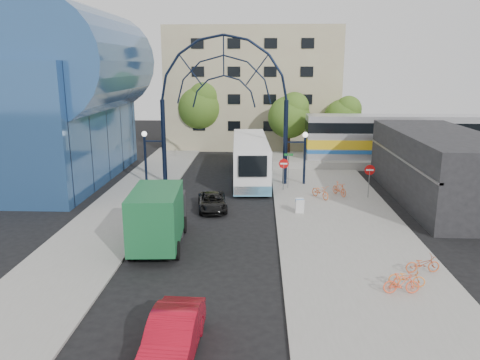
{
  "coord_description": "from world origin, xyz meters",
  "views": [
    {
      "loc": [
        2.88,
        -23.84,
        9.71
      ],
      "look_at": [
        1.63,
        6.0,
        2.35
      ],
      "focal_mm": 35.0,
      "sensor_mm": 36.0,
      "label": 1
    }
  ],
  "objects_px": {
    "stop_sign": "(284,166)",
    "bike_far_b": "(402,283)",
    "tree_north_c": "(344,116)",
    "city_bus": "(250,158)",
    "tree_north_a": "(290,115)",
    "bike_far_a": "(407,278)",
    "sandwich_board": "(300,204)",
    "black_suv": "(212,202)",
    "red_sedan": "(172,337)",
    "street_name_sign": "(288,163)",
    "gateway_arch": "(224,80)",
    "tree_north_b": "(201,105)",
    "bike_near_a": "(320,192)",
    "do_not_enter_sign": "(370,173)",
    "green_truck": "(159,216)",
    "bike_far_c": "(423,264)",
    "train_car": "(436,137)",
    "bike_near_b": "(339,189)"
  },
  "relations": [
    {
      "from": "tree_north_b",
      "to": "street_name_sign",
      "type": "bearing_deg",
      "value": -62.35
    },
    {
      "from": "stop_sign",
      "to": "city_bus",
      "type": "bearing_deg",
      "value": 124.81
    },
    {
      "from": "do_not_enter_sign",
      "to": "sandwich_board",
      "type": "bearing_deg",
      "value": -143.32
    },
    {
      "from": "green_truck",
      "to": "black_suv",
      "type": "relative_size",
      "value": 1.66
    },
    {
      "from": "red_sedan",
      "to": "bike_near_b",
      "type": "bearing_deg",
      "value": 68.18
    },
    {
      "from": "red_sedan",
      "to": "bike_far_b",
      "type": "height_order",
      "value": "red_sedan"
    },
    {
      "from": "sandwich_board",
      "to": "train_car",
      "type": "distance_m",
      "value": 21.65
    },
    {
      "from": "tree_north_a",
      "to": "bike_near_a",
      "type": "distance_m",
      "value": 16.79
    },
    {
      "from": "tree_north_c",
      "to": "city_bus",
      "type": "relative_size",
      "value": 0.5
    },
    {
      "from": "stop_sign",
      "to": "sandwich_board",
      "type": "relative_size",
      "value": 2.53
    },
    {
      "from": "street_name_sign",
      "to": "city_bus",
      "type": "bearing_deg",
      "value": 133.35
    },
    {
      "from": "bike_near_b",
      "to": "tree_north_a",
      "type": "bearing_deg",
      "value": 73.95
    },
    {
      "from": "sandwich_board",
      "to": "tree_north_c",
      "type": "height_order",
      "value": "tree_north_c"
    },
    {
      "from": "do_not_enter_sign",
      "to": "tree_north_c",
      "type": "height_order",
      "value": "tree_north_c"
    },
    {
      "from": "stop_sign",
      "to": "tree_north_c",
      "type": "distance_m",
      "value": 17.68
    },
    {
      "from": "black_suv",
      "to": "bike_near_b",
      "type": "bearing_deg",
      "value": 13.28
    },
    {
      "from": "gateway_arch",
      "to": "street_name_sign",
      "type": "height_order",
      "value": "gateway_arch"
    },
    {
      "from": "red_sedan",
      "to": "city_bus",
      "type": "bearing_deg",
      "value": 87.22
    },
    {
      "from": "green_truck",
      "to": "bike_far_b",
      "type": "distance_m",
      "value": 12.92
    },
    {
      "from": "tree_north_b",
      "to": "bike_near_a",
      "type": "height_order",
      "value": "tree_north_b"
    },
    {
      "from": "bike_near_a",
      "to": "bike_far_c",
      "type": "xyz_separation_m",
      "value": [
        3.25,
        -12.63,
        -0.06
      ]
    },
    {
      "from": "stop_sign",
      "to": "bike_far_b",
      "type": "height_order",
      "value": "stop_sign"
    },
    {
      "from": "do_not_enter_sign",
      "to": "street_name_sign",
      "type": "height_order",
      "value": "street_name_sign"
    },
    {
      "from": "sandwich_board",
      "to": "bike_far_a",
      "type": "relative_size",
      "value": 0.63
    },
    {
      "from": "do_not_enter_sign",
      "to": "stop_sign",
      "type": "bearing_deg",
      "value": 162.12
    },
    {
      "from": "gateway_arch",
      "to": "street_name_sign",
      "type": "bearing_deg",
      "value": -15.07
    },
    {
      "from": "gateway_arch",
      "to": "tree_north_a",
      "type": "distance_m",
      "value": 13.98
    },
    {
      "from": "tree_north_a",
      "to": "street_name_sign",
      "type": "bearing_deg",
      "value": -93.96
    },
    {
      "from": "tree_north_b",
      "to": "bike_near_a",
      "type": "distance_m",
      "value": 23.66
    },
    {
      "from": "gateway_arch",
      "to": "tree_north_b",
      "type": "height_order",
      "value": "gateway_arch"
    },
    {
      "from": "sandwich_board",
      "to": "bike_far_c",
      "type": "xyz_separation_m",
      "value": [
        5.07,
        -8.94,
        -0.19
      ]
    },
    {
      "from": "city_bus",
      "to": "bike_far_a",
      "type": "height_order",
      "value": "city_bus"
    },
    {
      "from": "train_car",
      "to": "black_suv",
      "type": "height_order",
      "value": "train_car"
    },
    {
      "from": "bike_near_b",
      "to": "bike_far_c",
      "type": "xyz_separation_m",
      "value": [
        1.73,
        -13.47,
        -0.08
      ]
    },
    {
      "from": "tree_north_a",
      "to": "bike_far_a",
      "type": "bearing_deg",
      "value": -83.67
    },
    {
      "from": "bike_far_b",
      "to": "bike_far_c",
      "type": "bearing_deg",
      "value": -38.77
    },
    {
      "from": "tree_north_a",
      "to": "bike_near_a",
      "type": "bearing_deg",
      "value": -85.44
    },
    {
      "from": "bike_near_a",
      "to": "bike_far_b",
      "type": "bearing_deg",
      "value": -114.37
    },
    {
      "from": "train_car",
      "to": "bike_far_c",
      "type": "distance_m",
      "value": 26.75
    },
    {
      "from": "black_suv",
      "to": "red_sedan",
      "type": "distance_m",
      "value": 16.77
    },
    {
      "from": "train_car",
      "to": "bike_far_a",
      "type": "xyz_separation_m",
      "value": [
        -10.51,
        -26.44,
        -2.37
      ]
    },
    {
      "from": "street_name_sign",
      "to": "train_car",
      "type": "height_order",
      "value": "train_car"
    },
    {
      "from": "tree_north_b",
      "to": "red_sedan",
      "type": "bearing_deg",
      "value": -84.43
    },
    {
      "from": "bike_near_a",
      "to": "tree_north_c",
      "type": "bearing_deg",
      "value": 44.93
    },
    {
      "from": "gateway_arch",
      "to": "train_car",
      "type": "xyz_separation_m",
      "value": [
        20.0,
        8.0,
        -5.66
      ]
    },
    {
      "from": "bike_far_c",
      "to": "sandwich_board",
      "type": "bearing_deg",
      "value": 22.77
    },
    {
      "from": "tree_north_c",
      "to": "black_suv",
      "type": "relative_size",
      "value": 1.59
    },
    {
      "from": "do_not_enter_sign",
      "to": "tree_north_c",
      "type": "xyz_separation_m",
      "value": [
        1.12,
        17.93,
        2.3
      ]
    },
    {
      "from": "tree_north_b",
      "to": "bike_far_a",
      "type": "height_order",
      "value": "tree_north_b"
    },
    {
      "from": "stop_sign",
      "to": "bike_far_b",
      "type": "xyz_separation_m",
      "value": [
        4.24,
        -17.16,
        -1.4
      ]
    }
  ]
}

